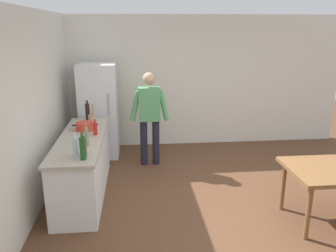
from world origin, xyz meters
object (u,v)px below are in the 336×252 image
(bottle_sauce_red, at_px, (95,129))
(bottle_wine_green, at_px, (83,148))
(bottle_wine_dark, at_px, (88,111))
(person, at_px, (149,113))
(bottle_beer_brown, at_px, (84,148))
(cooking_pot, at_px, (85,126))
(bottle_vinegar_tall, at_px, (87,136))
(bottle_water_clear, at_px, (75,146))
(refrigerator, at_px, (99,111))
(utensil_jar, at_px, (92,119))

(bottle_sauce_red, bearing_deg, bottle_wine_green, -92.20)
(bottle_sauce_red, bearing_deg, bottle_wine_dark, 104.13)
(person, xyz_separation_m, bottle_beer_brown, (-0.89, -1.80, 0.03))
(cooking_pot, xyz_separation_m, bottle_vinegar_tall, (0.13, -0.76, 0.08))
(bottle_water_clear, relative_size, bottle_vinegar_tall, 0.94)
(refrigerator, height_order, bottle_wine_dark, refrigerator)
(bottle_water_clear, distance_m, bottle_wine_green, 0.17)
(cooking_pot, relative_size, bottle_water_clear, 1.33)
(bottle_vinegar_tall, xyz_separation_m, bottle_beer_brown, (0.02, -0.36, -0.03))
(refrigerator, xyz_separation_m, utensil_jar, (-0.03, -0.85, 0.08))
(utensil_jar, relative_size, bottle_beer_brown, 1.23)
(bottle_water_clear, relative_size, bottle_beer_brown, 1.15)
(cooking_pot, xyz_separation_m, bottle_sauce_red, (0.19, -0.27, 0.04))
(utensil_jar, bearing_deg, bottle_sauce_red, -78.72)
(bottle_wine_green, bearing_deg, bottle_vinegar_tall, 92.49)
(person, distance_m, bottle_vinegar_tall, 1.70)
(bottle_water_clear, relative_size, bottle_wine_dark, 0.88)
(refrigerator, height_order, person, refrigerator)
(person, height_order, bottle_sauce_red, person)
(bottle_vinegar_tall, relative_size, bottle_wine_green, 0.94)
(bottle_water_clear, bearing_deg, refrigerator, 88.79)
(person, bearing_deg, bottle_water_clear, -119.01)
(refrigerator, bearing_deg, person, -30.23)
(person, bearing_deg, cooking_pot, -146.79)
(bottle_beer_brown, bearing_deg, bottle_vinegar_tall, 92.68)
(refrigerator, bearing_deg, bottle_wine_dark, -101.80)
(bottle_wine_green, distance_m, bottle_wine_dark, 1.89)
(bottle_wine_green, height_order, bottle_sauce_red, bottle_wine_green)
(bottle_water_clear, relative_size, bottle_sauce_red, 1.25)
(refrigerator, bearing_deg, bottle_beer_brown, -88.57)
(refrigerator, distance_m, bottle_vinegar_tall, 2.00)
(person, relative_size, cooking_pot, 4.25)
(person, bearing_deg, bottle_wine_green, -114.66)
(bottle_wine_green, bearing_deg, person, 65.34)
(refrigerator, bearing_deg, utensil_jar, -92.03)
(bottle_sauce_red, bearing_deg, person, 48.19)
(utensil_jar, height_order, bottle_vinegar_tall, same)
(refrigerator, height_order, cooking_pot, refrigerator)
(bottle_beer_brown, bearing_deg, utensil_jar, 93.37)
(refrigerator, relative_size, bottle_water_clear, 6.00)
(cooking_pot, bearing_deg, bottle_wine_dark, 93.44)
(bottle_vinegar_tall, relative_size, bottle_sauce_red, 1.33)
(cooking_pot, xyz_separation_m, bottle_wine_green, (0.15, -1.25, 0.09))
(utensil_jar, height_order, bottle_water_clear, utensil_jar)
(cooking_pot, height_order, bottle_vinegar_tall, bottle_vinegar_tall)
(bottle_beer_brown, xyz_separation_m, bottle_sauce_red, (0.04, 0.85, -0.01))
(person, distance_m, bottle_water_clear, 2.06)
(refrigerator, distance_m, bottle_water_clear, 2.36)
(bottle_beer_brown, bearing_deg, cooking_pot, 97.46)
(utensil_jar, distance_m, bottle_beer_brown, 1.51)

